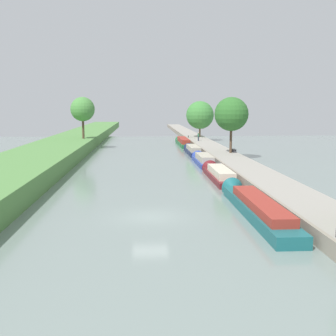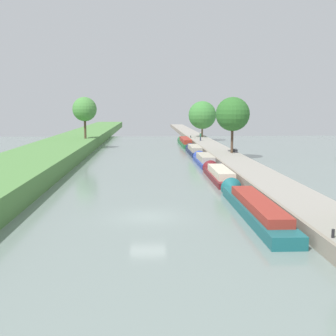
# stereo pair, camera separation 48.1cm
# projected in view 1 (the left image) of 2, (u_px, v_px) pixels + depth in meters

# --- Properties ---
(ground_plane) EXTENTS (160.00, 160.00, 0.00)m
(ground_plane) POSITION_uv_depth(u_px,v_px,m) (150.00, 217.00, 29.25)
(ground_plane) COLOR slate
(right_towpath) EXTENTS (4.23, 260.00, 0.94)m
(right_towpath) POSITION_uv_depth(u_px,v_px,m) (309.00, 208.00, 29.87)
(right_towpath) COLOR gray
(right_towpath) RESTS_ON ground_plane
(stone_quay) EXTENTS (0.25, 260.00, 0.99)m
(stone_quay) POSITION_uv_depth(u_px,v_px,m) (278.00, 208.00, 29.73)
(stone_quay) COLOR gray
(stone_quay) RESTS_ON ground_plane
(narrowboat_teal) EXTENTS (1.98, 15.67, 1.91)m
(narrowboat_teal) POSITION_uv_depth(u_px,v_px,m) (255.00, 206.00, 30.04)
(narrowboat_teal) COLOR #195B60
(narrowboat_teal) RESTS_ON ground_plane
(narrowboat_maroon) EXTENTS (2.01, 11.75, 1.96)m
(narrowboat_maroon) POSITION_uv_depth(u_px,v_px,m) (218.00, 174.00, 44.77)
(narrowboat_maroon) COLOR maroon
(narrowboat_maroon) RESTS_ON ground_plane
(narrowboat_blue) EXTENTS (2.00, 10.54, 2.03)m
(narrowboat_blue) POSITION_uv_depth(u_px,v_px,m) (203.00, 160.00, 56.29)
(narrowboat_blue) COLOR #283D93
(narrowboat_blue) RESTS_ON ground_plane
(narrowboat_navy) EXTENTS (1.87, 11.73, 1.93)m
(narrowboat_navy) POSITION_uv_depth(u_px,v_px,m) (192.00, 150.00, 68.62)
(narrowboat_navy) COLOR #141E42
(narrowboat_navy) RESTS_ON ground_plane
(narrowboat_green) EXTENTS (1.88, 16.03, 2.05)m
(narrowboat_green) POSITION_uv_depth(u_px,v_px,m) (183.00, 142.00, 83.66)
(narrowboat_green) COLOR #1E6033
(narrowboat_green) RESTS_ON ground_plane
(tree_rightbank_midnear) EXTENTS (4.87, 4.87, 8.03)m
(tree_rightbank_midnear) POSITION_uv_depth(u_px,v_px,m) (231.00, 114.00, 60.09)
(tree_rightbank_midnear) COLOR #4C3828
(tree_rightbank_midnear) RESTS_ON right_towpath
(tree_rightbank_midfar) EXTENTS (6.09, 6.09, 7.85)m
(tree_rightbank_midfar) POSITION_uv_depth(u_px,v_px,m) (200.00, 115.00, 92.19)
(tree_rightbank_midfar) COLOR brown
(tree_rightbank_midfar) RESTS_ON right_towpath
(tree_leftbank_downstream) EXTENTS (4.28, 4.28, 7.35)m
(tree_leftbank_downstream) POSITION_uv_depth(u_px,v_px,m) (83.00, 109.00, 74.11)
(tree_leftbank_downstream) COLOR #4C3828
(tree_leftbank_downstream) RESTS_ON left_grassy_bank
(person_walking) EXTENTS (0.34, 0.34, 1.66)m
(person_walking) POSITION_uv_depth(u_px,v_px,m) (198.00, 136.00, 82.21)
(person_walking) COLOR #282D42
(person_walking) RESTS_ON right_towpath
(mooring_bollard_far) EXTENTS (0.16, 0.16, 0.45)m
(mooring_bollard_far) POSITION_uv_depth(u_px,v_px,m) (188.00, 137.00, 90.73)
(mooring_bollard_far) COLOR black
(mooring_bollard_far) RESTS_ON right_towpath
(park_bench) EXTENTS (0.44, 1.50, 0.47)m
(park_bench) POSITION_uv_depth(u_px,v_px,m) (234.00, 150.00, 61.63)
(park_bench) COLOR #333338
(park_bench) RESTS_ON right_towpath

